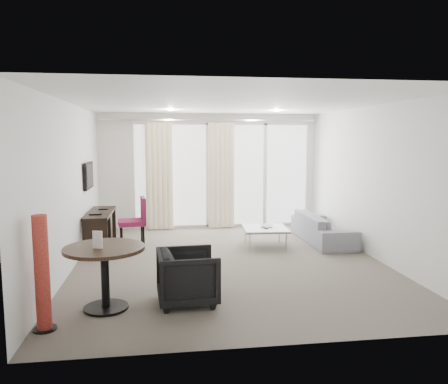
{
  "coord_description": "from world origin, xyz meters",
  "views": [
    {
      "loc": [
        -1.06,
        -7.0,
        2.05
      ],
      "look_at": [
        0.0,
        0.6,
        1.1
      ],
      "focal_mm": 35.0,
      "sensor_mm": 36.0,
      "label": 1
    }
  ],
  "objects": [
    {
      "name": "tub_armchair",
      "position": [
        -0.78,
        -1.73,
        0.34
      ],
      "size": [
        0.78,
        0.76,
        0.67
      ],
      "primitive_type": "imported",
      "rotation": [
        0.0,
        0.0,
        1.63
      ],
      "color": "black",
      "rests_on": "floor"
    },
    {
      "name": "sofa",
      "position": [
        2.06,
        1.16,
        0.28
      ],
      "size": [
        0.74,
        1.9,
        0.56
      ],
      "primitive_type": "imported",
      "rotation": [
        0.0,
        0.0,
        1.57
      ],
      "color": "gray",
      "rests_on": "floor"
    },
    {
      "name": "ceiling",
      "position": [
        0.0,
        0.0,
        2.6
      ],
      "size": [
        5.0,
        6.0,
        0.0
      ],
      "primitive_type": "cube",
      "color": "white",
      "rests_on": "ground"
    },
    {
      "name": "desk",
      "position": [
        -2.26,
        1.35,
        0.33
      ],
      "size": [
        0.45,
        1.43,
        0.67
      ],
      "primitive_type": null,
      "color": "black",
      "rests_on": "floor"
    },
    {
      "name": "curtain_track",
      "position": [
        0.0,
        2.82,
        2.45
      ],
      "size": [
        4.8,
        0.04,
        0.04
      ],
      "primitive_type": null,
      "color": "#B2B2B7",
      "rests_on": "ceiling"
    },
    {
      "name": "round_table",
      "position": [
        -1.77,
        -1.79,
        0.38
      ],
      "size": [
        1.01,
        1.01,
        0.77
      ],
      "primitive_type": null,
      "rotation": [
        0.0,
        0.0,
        -0.06
      ],
      "color": "black",
      "rests_on": "floor"
    },
    {
      "name": "floor",
      "position": [
        0.0,
        0.0,
        0.0
      ],
      "size": [
        5.0,
        6.0,
        0.0
      ],
      "primitive_type": "cube",
      "color": "#61594F",
      "rests_on": "ground"
    },
    {
      "name": "coffee_table",
      "position": [
        0.83,
        0.93,
        0.18
      ],
      "size": [
        0.87,
        0.87,
        0.37
      ],
      "primitive_type": null,
      "rotation": [
        0.0,
        0.0,
        -0.07
      ],
      "color": "gray",
      "rests_on": "floor"
    },
    {
      "name": "downlight_b",
      "position": [
        1.2,
        1.6,
        2.59
      ],
      "size": [
        0.12,
        0.12,
        0.02
      ],
      "primitive_type": "cylinder",
      "color": "#FFE0B2",
      "rests_on": "ceiling"
    },
    {
      "name": "terrace_slab",
      "position": [
        0.3,
        4.5,
        -0.06
      ],
      "size": [
        5.6,
        3.0,
        0.12
      ],
      "primitive_type": "cube",
      "color": "#4D4D50",
      "rests_on": "ground"
    },
    {
      "name": "magazine",
      "position": [
        0.89,
        1.04,
        0.36
      ],
      "size": [
        0.3,
        0.35,
        0.02
      ],
      "primitive_type": null,
      "rotation": [
        0.0,
        0.0,
        -0.25
      ],
      "color": "gray",
      "rests_on": "coffee_table"
    },
    {
      "name": "tv",
      "position": [
        -2.46,
        1.45,
        1.35
      ],
      "size": [
        0.05,
        0.8,
        0.5
      ],
      "primitive_type": null,
      "color": "black",
      "rests_on": "wall_left"
    },
    {
      "name": "rattan_chair_b",
      "position": [
        2.39,
        5.09,
        0.41
      ],
      "size": [
        0.72,
        0.72,
        0.82
      ],
      "primitive_type": null,
      "rotation": [
        0.0,
        0.0,
        0.38
      ],
      "color": "#503A20",
      "rests_on": "terrace_slab"
    },
    {
      "name": "curtain_right",
      "position": [
        0.25,
        2.82,
        1.2
      ],
      "size": [
        0.6,
        0.2,
        2.38
      ],
      "primitive_type": null,
      "color": "#F9E5BD",
      "rests_on": "ground"
    },
    {
      "name": "desk_chair",
      "position": [
        -1.66,
        1.16,
        0.48
      ],
      "size": [
        0.58,
        0.55,
        0.96
      ],
      "primitive_type": null,
      "rotation": [
        0.0,
        0.0,
        0.14
      ],
      "color": "maroon",
      "rests_on": "floor"
    },
    {
      "name": "window_panel",
      "position": [
        0.3,
        2.98,
        1.2
      ],
      "size": [
        4.0,
        0.02,
        2.38
      ],
      "primitive_type": null,
      "color": "white",
      "rests_on": "ground"
    },
    {
      "name": "rattan_table",
      "position": [
        1.61,
        3.53,
        0.22
      ],
      "size": [
        0.56,
        0.56,
        0.44
      ],
      "primitive_type": null,
      "rotation": [
        0.0,
        0.0,
        0.33
      ],
      "color": "#503A20",
      "rests_on": "terrace_slab"
    },
    {
      "name": "remote",
      "position": [
        0.83,
        0.89,
        0.36
      ],
      "size": [
        0.09,
        0.16,
        0.02
      ],
      "primitive_type": null,
      "rotation": [
        0.0,
        0.0,
        0.27
      ],
      "color": "black",
      "rests_on": "coffee_table"
    },
    {
      "name": "menu_card",
      "position": [
        -1.83,
        -1.86,
        0.72
      ],
      "size": [
        0.11,
        0.05,
        0.21
      ],
      "primitive_type": null,
      "rotation": [
        0.0,
        0.0,
        -0.27
      ],
      "color": "white",
      "rests_on": "round_table"
    },
    {
      "name": "curtain_left",
      "position": [
        -1.15,
        2.82,
        1.2
      ],
      "size": [
        0.6,
        0.2,
        2.38
      ],
      "primitive_type": null,
      "color": "#F9E5BD",
      "rests_on": "ground"
    },
    {
      "name": "wall_front",
      "position": [
        0.0,
        -3.0,
        1.3
      ],
      "size": [
        5.0,
        0.0,
        2.6
      ],
      "primitive_type": "cube",
      "color": "silver",
      "rests_on": "ground"
    },
    {
      "name": "wall_right",
      "position": [
        2.5,
        0.0,
        1.3
      ],
      "size": [
        0.0,
        6.0,
        2.6
      ],
      "primitive_type": "cube",
      "color": "silver",
      "rests_on": "ground"
    },
    {
      "name": "rattan_chair_a",
      "position": [
        1.07,
        4.82,
        0.38
      ],
      "size": [
        0.55,
        0.55,
        0.76
      ],
      "primitive_type": null,
      "rotation": [
        0.0,
        0.0,
        -0.07
      ],
      "color": "#503A20",
      "rests_on": "terrace_slab"
    },
    {
      "name": "downlight_a",
      "position": [
        -0.9,
        1.6,
        2.59
      ],
      "size": [
        0.12,
        0.12,
        0.02
      ],
      "primitive_type": "cylinder",
      "color": "#FFE0B2",
      "rests_on": "ceiling"
    },
    {
      "name": "window_frame",
      "position": [
        0.3,
        2.97,
        1.2
      ],
      "size": [
        4.1,
        0.06,
        2.44
      ],
      "primitive_type": null,
      "color": "white",
      "rests_on": "ground"
    },
    {
      "name": "red_lamp",
      "position": [
        -2.35,
        -2.3,
        0.63
      ],
      "size": [
        0.26,
        0.26,
        1.25
      ],
      "primitive_type": "cylinder",
      "rotation": [
        0.0,
        0.0,
        -0.02
      ],
      "color": "#A23126",
      "rests_on": "floor"
    },
    {
      "name": "wall_left",
      "position": [
        -2.5,
        0.0,
        1.3
      ],
      "size": [
        0.0,
        6.0,
        2.6
      ],
      "primitive_type": "cube",
      "color": "silver",
      "rests_on": "ground"
    },
    {
      "name": "balustrade",
      "position": [
        0.3,
        5.95,
        0.5
      ],
      "size": [
        5.5,
        0.06,
        1.05
      ],
      "primitive_type": null,
      "color": "#B2B2B7",
      "rests_on": "terrace_slab"
    }
  ]
}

